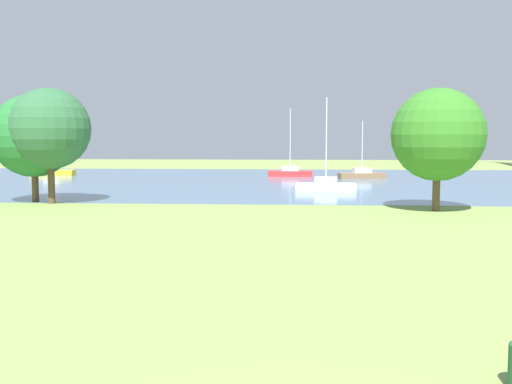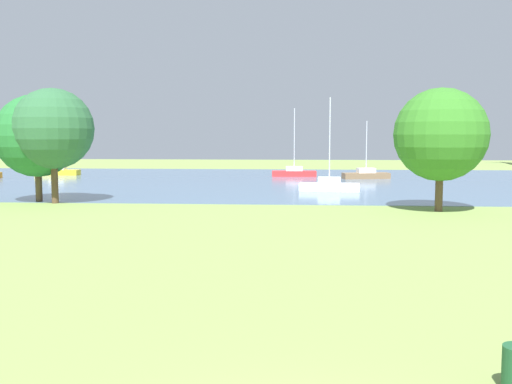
% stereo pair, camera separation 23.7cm
% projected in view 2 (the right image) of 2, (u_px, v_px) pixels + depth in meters
% --- Properties ---
extents(ground_plane, '(160.00, 160.00, 0.00)m').
position_uv_depth(ground_plane, '(301.00, 224.00, 29.40)').
color(ground_plane, '#7F994C').
extents(water_surface, '(140.00, 40.00, 0.02)m').
position_uv_depth(water_surface, '(301.00, 181.00, 57.19)').
color(water_surface, slate).
rests_on(water_surface, ground).
extents(sailboat_red, '(4.85, 1.66, 7.37)m').
position_uv_depth(sailboat_red, '(294.00, 172.00, 63.64)').
color(sailboat_red, red).
rests_on(sailboat_red, water_surface).
extents(sailboat_yellow, '(4.84, 1.64, 6.62)m').
position_uv_depth(sailboat_yellow, '(58.00, 171.00, 65.73)').
color(sailboat_yellow, yellow).
rests_on(sailboat_yellow, water_surface).
extents(sailboat_brown, '(5.01, 2.46, 5.92)m').
position_uv_depth(sailboat_brown, '(366.00, 174.00, 60.24)').
color(sailboat_brown, brown).
rests_on(sailboat_brown, water_surface).
extents(sailboat_white, '(4.89, 1.81, 7.45)m').
position_uv_depth(sailboat_white, '(329.00, 185.00, 46.93)').
color(sailboat_white, white).
rests_on(sailboat_white, water_surface).
extents(tree_east_near, '(5.48, 5.48, 7.16)m').
position_uv_depth(tree_east_near, '(37.00, 136.00, 38.84)').
color(tree_east_near, brown).
rests_on(tree_east_near, ground).
extents(tree_west_near, '(5.26, 5.26, 7.51)m').
position_uv_depth(tree_west_near, '(53.00, 129.00, 37.94)').
color(tree_west_near, brown).
rests_on(tree_west_near, ground).
extents(tree_east_far, '(5.42, 5.42, 7.19)m').
position_uv_depth(tree_east_far, '(441.00, 135.00, 33.83)').
color(tree_east_far, brown).
rests_on(tree_east_far, ground).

